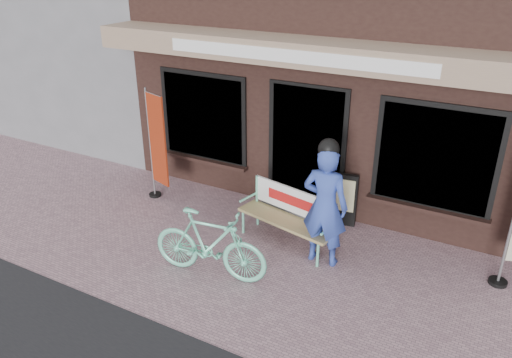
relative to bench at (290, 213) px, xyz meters
The scene contains 7 objects.
ground 1.07m from the bench, 102.75° to the right, with size 70.00×70.00×0.00m, color #A8808A.
storefront 4.75m from the bench, 92.94° to the left, with size 7.00×6.77×6.00m.
bench is the anchor object (origin of this frame).
person 0.79m from the bench, 20.10° to the right, with size 0.66×0.44×1.87m.
bicycle 1.41m from the bench, 114.53° to the right, with size 0.46×1.64×0.98m, color #75E5BD.
nobori_red 2.67m from the bench, behind, with size 0.59×0.30×2.01m.
menu_stand 1.04m from the bench, 59.62° to the left, with size 0.45×0.15×0.89m.
Camera 1 is at (2.88, -5.09, 4.11)m, focal length 35.00 mm.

